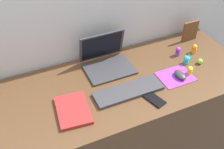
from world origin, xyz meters
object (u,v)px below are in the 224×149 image
at_px(cell_phone, 154,99).
at_px(toy_figurine_yellow, 190,70).
at_px(laptop, 106,59).
at_px(toy_figurine_purple, 178,51).
at_px(picture_frame, 190,31).
at_px(mouse, 180,75).
at_px(notebook_pad, 73,110).
at_px(toy_figurine_lime, 200,61).
at_px(toy_figurine_teal, 189,55).
at_px(toy_figurine_orange, 194,49).
at_px(keyboard, 128,91).
at_px(toy_figurine_cyan, 186,59).

xyz_separation_m(cell_phone, toy_figurine_yellow, (0.32, 0.11, 0.03)).
bearing_deg(laptop, toy_figurine_purple, -11.07).
height_order(picture_frame, toy_figurine_yellow, picture_frame).
height_order(laptop, toy_figurine_yellow, laptop).
distance_m(mouse, toy_figurine_purple, 0.23).
xyz_separation_m(mouse, notebook_pad, (-0.69, 0.00, -0.01)).
bearing_deg(toy_figurine_purple, toy_figurine_lime, -59.72).
bearing_deg(notebook_pad, toy_figurine_yellow, 6.43).
height_order(notebook_pad, toy_figurine_yellow, toy_figurine_yellow).
relative_size(picture_frame, toy_figurine_teal, 3.75).
bearing_deg(toy_figurine_orange, toy_figurine_yellow, -133.25).
bearing_deg(toy_figurine_yellow, picture_frame, 54.47).
xyz_separation_m(laptop, toy_figurine_yellow, (0.44, -0.29, -0.02)).
bearing_deg(toy_figurine_yellow, laptop, 146.43).
height_order(keyboard, cell_phone, keyboard).
xyz_separation_m(keyboard, toy_figurine_orange, (0.59, 0.17, 0.02)).
relative_size(toy_figurine_orange, toy_figurine_cyan, 1.10).
bearing_deg(cell_phone, toy_figurine_orange, 13.46).
distance_m(cell_phone, toy_figurine_cyan, 0.42).
xyz_separation_m(toy_figurine_orange, toy_figurine_teal, (-0.07, -0.03, -0.01)).
relative_size(mouse, toy_figurine_purple, 1.47).
relative_size(mouse, toy_figurine_yellow, 1.63).
bearing_deg(laptop, mouse, -38.83).
height_order(toy_figurine_orange, toy_figurine_yellow, toy_figurine_orange).
xyz_separation_m(laptop, toy_figurine_lime, (0.57, -0.23, -0.04)).
distance_m(toy_figurine_purple, toy_figurine_teal, 0.08).
xyz_separation_m(picture_frame, toy_figurine_yellow, (-0.23, -0.32, -0.04)).
height_order(toy_figurine_lime, toy_figurine_teal, toy_figurine_teal).
distance_m(toy_figurine_orange, toy_figurine_yellow, 0.24).
height_order(keyboard, toy_figurine_teal, toy_figurine_teal).
bearing_deg(toy_figurine_yellow, mouse, -177.49).
xyz_separation_m(mouse, toy_figurine_orange, (0.24, 0.18, 0.01)).
relative_size(toy_figurine_purple, toy_figurine_teal, 1.63).
height_order(laptop, toy_figurine_purple, laptop).
distance_m(toy_figurine_orange, toy_figurine_purple, 0.12).
relative_size(toy_figurine_yellow, toy_figurine_lime, 1.57).
height_order(laptop, toy_figurine_lime, laptop).
bearing_deg(cell_phone, laptop, 90.21).
bearing_deg(picture_frame, toy_figurine_teal, -126.32).
height_order(notebook_pad, toy_figurine_purple, toy_figurine_purple).
relative_size(notebook_pad, toy_figurine_orange, 3.63).
bearing_deg(laptop, keyboard, -86.37).
relative_size(mouse, toy_figurine_cyan, 1.60).
bearing_deg(keyboard, toy_figurine_cyan, 11.05).
relative_size(keyboard, toy_figurine_yellow, 6.95).
bearing_deg(toy_figurine_purple, keyboard, -158.08).
xyz_separation_m(keyboard, picture_frame, (0.65, 0.32, 0.06)).
bearing_deg(cell_phone, mouse, 6.08).
xyz_separation_m(mouse, toy_figurine_purple, (0.12, 0.20, 0.01)).
relative_size(picture_frame, toy_figurine_purple, 2.30).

